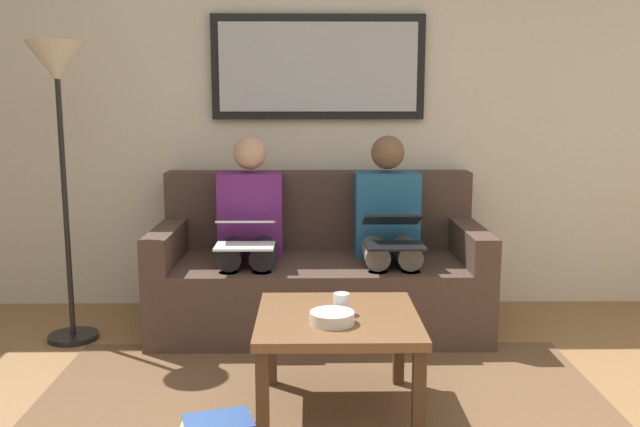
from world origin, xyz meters
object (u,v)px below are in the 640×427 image
object	(u,v)px
cup	(341,304)
person_right	(250,227)
person_left	(388,227)
laptop_white	(246,232)
magazine_stack	(217,425)
framed_mirror	(318,67)
laptop_black	(393,231)
bowl	(332,318)
standing_lamp	(58,96)
couch	(319,273)
coffee_table	(338,328)

from	to	relation	value
cup	person_right	bearing A→B (deg)	-66.58
person_left	laptop_white	bearing A→B (deg)	16.96
person_right	magazine_stack	distance (m)	1.43
framed_mirror	laptop_black	size ratio (longest dim) A/B	3.49
magazine_stack	person_right	bearing A→B (deg)	-91.48
cup	bowl	distance (m)	0.14
person_left	laptop_black	bearing A→B (deg)	90.00
standing_lamp	couch	bearing A→B (deg)	-169.25
coffee_table	person_left	bearing A→B (deg)	-106.64
cup	bowl	xyz separation A→B (m)	(0.04, 0.13, -0.02)
cup	magazine_stack	xyz separation A→B (m)	(0.52, 0.18, -0.46)
bowl	laptop_black	distance (m)	1.11
cup	person_left	xyz separation A→B (m)	(-0.33, -1.13, 0.12)
person_left	laptop_white	size ratio (longest dim) A/B	3.37
bowl	laptop_white	size ratio (longest dim) A/B	0.55
laptop_black	laptop_white	size ratio (longest dim) A/B	1.14
bowl	person_left	size ratio (longest dim) A/B	0.16
couch	coffee_table	xyz separation A→B (m)	(-0.06, 1.22, 0.07)
coffee_table	cup	xyz separation A→B (m)	(-0.02, -0.02, 0.10)
couch	standing_lamp	distance (m)	1.78
standing_lamp	coffee_table	bearing A→B (deg)	147.16
coffee_table	laptop_black	world-z (taller)	laptop_black
coffee_table	standing_lamp	distance (m)	2.01
person_left	laptop_black	world-z (taller)	person_left
framed_mirror	laptop_white	world-z (taller)	framed_mirror
coffee_table	person_left	distance (m)	1.22
cup	laptop_white	size ratio (longest dim) A/B	0.27
coffee_table	standing_lamp	world-z (taller)	standing_lamp
couch	magazine_stack	xyz separation A→B (m)	(0.44, 1.38, -0.29)
person_right	framed_mirror	bearing A→B (deg)	-131.79
laptop_black	framed_mirror	bearing A→B (deg)	-59.32
framed_mirror	bowl	bearing A→B (deg)	91.21
couch	cup	xyz separation A→B (m)	(-0.08, 1.20, 0.18)
couch	person_left	bearing A→B (deg)	170.51
framed_mirror	person_right	world-z (taller)	framed_mirror
framed_mirror	person_left	world-z (taller)	framed_mirror
bowl	standing_lamp	world-z (taller)	standing_lamp
framed_mirror	bowl	world-z (taller)	framed_mirror
couch	laptop_black	bearing A→B (deg)	143.74
coffee_table	bowl	world-z (taller)	bowl
laptop_black	cup	bearing A→B (deg)	69.96
cup	person_left	world-z (taller)	person_left
framed_mirror	standing_lamp	bearing A→B (deg)	25.00
person_left	person_right	distance (m)	0.82
bowl	magazine_stack	size ratio (longest dim) A/B	0.57
bowl	laptop_white	xyz separation A→B (m)	(0.44, -1.01, 0.16)
bowl	laptop_black	world-z (taller)	laptop_black
framed_mirror	magazine_stack	distance (m)	2.37
bowl	laptop_white	distance (m)	1.12
person_right	magazine_stack	size ratio (longest dim) A/B	3.49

